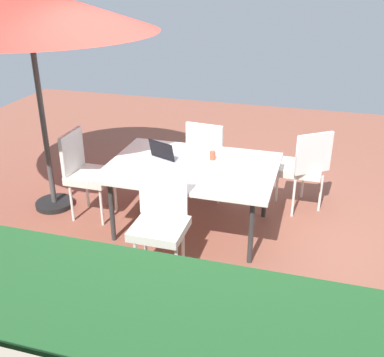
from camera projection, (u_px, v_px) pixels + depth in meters
ground_plane at (192, 228)px, 5.02m from camera, size 10.00×10.00×0.02m
dining_table at (192, 170)px, 4.73m from camera, size 1.72×1.23×0.74m
patio_umbrella at (27, 9)px, 4.54m from camera, size 2.64×2.64×2.43m
chair_north at (161, 219)px, 4.08m from camera, size 0.48×0.49×0.98m
chair_east at (86, 170)px, 5.05m from camera, size 0.46×0.46×0.98m
chair_southwest at (304, 166)px, 5.17m from camera, size 0.58×0.58×0.98m
chair_south at (208, 155)px, 5.46m from camera, size 0.47×0.48×0.98m
laptop at (166, 154)px, 4.86m from camera, size 0.39×0.35×0.21m
cup at (213, 155)px, 4.83m from camera, size 0.06×0.06×0.09m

